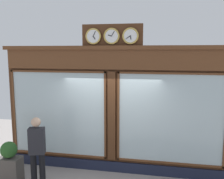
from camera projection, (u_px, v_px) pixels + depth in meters
shop_facade at (113, 109)px, 6.74m from camera, size 5.93×0.42×3.86m
pedestrian at (37, 149)px, 5.95m from camera, size 0.40×0.30×1.69m
planter_box at (10, 170)px, 6.27m from camera, size 0.56×0.36×0.62m
planter_shrub at (9, 150)px, 6.19m from camera, size 0.40×0.40×0.40m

